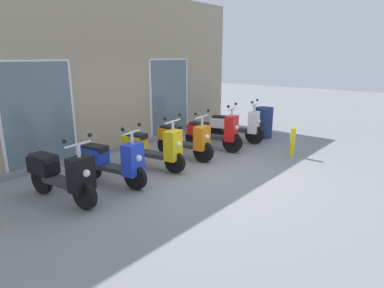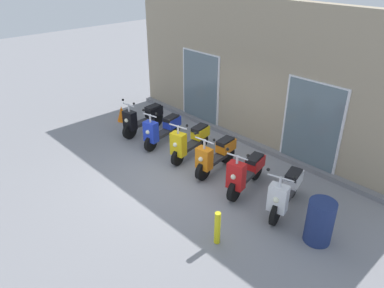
# 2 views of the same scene
# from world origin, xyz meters

# --- Properties ---
(ground_plane) EXTENTS (40.00, 40.00, 0.00)m
(ground_plane) POSITION_xyz_m (0.00, 0.00, 0.00)
(ground_plane) COLOR gray
(storefront_facade) EXTENTS (9.37, 0.50, 3.99)m
(storefront_facade) POSITION_xyz_m (-0.00, 2.89, 1.93)
(storefront_facade) COLOR gray
(storefront_facade) RESTS_ON ground_plane
(scooter_black) EXTENTS (0.57, 1.63, 1.20)m
(scooter_black) POSITION_xyz_m (-2.57, 0.87, 0.48)
(scooter_black) COLOR black
(scooter_black) RESTS_ON ground_plane
(scooter_blue) EXTENTS (0.65, 1.53, 1.20)m
(scooter_blue) POSITION_xyz_m (-1.57, 0.82, 0.47)
(scooter_blue) COLOR black
(scooter_blue) RESTS_ON ground_plane
(scooter_yellow) EXTENTS (0.70, 1.58, 1.23)m
(scooter_yellow) POSITION_xyz_m (-0.47, 0.88, 0.48)
(scooter_yellow) COLOR black
(scooter_yellow) RESTS_ON ground_plane
(scooter_orange) EXTENTS (0.62, 1.54, 1.19)m
(scooter_orange) POSITION_xyz_m (0.52, 0.86, 0.46)
(scooter_orange) COLOR black
(scooter_orange) RESTS_ON ground_plane
(scooter_red) EXTENTS (0.67, 1.57, 1.24)m
(scooter_red) POSITION_xyz_m (1.56, 0.77, 0.46)
(scooter_red) COLOR black
(scooter_red) RESTS_ON ground_plane
(scooter_white) EXTENTS (0.77, 1.61, 1.23)m
(scooter_white) POSITION_xyz_m (2.64, 0.79, 0.47)
(scooter_white) COLOR black
(scooter_white) RESTS_ON ground_plane
(trash_bin) EXTENTS (0.52, 0.52, 0.90)m
(trash_bin) POSITION_xyz_m (3.63, 0.44, 0.45)
(trash_bin) COLOR navy
(trash_bin) RESTS_ON ground_plane
(curb_bollard) EXTENTS (0.12, 0.12, 0.70)m
(curb_bollard) POSITION_xyz_m (2.35, -1.01, 0.35)
(curb_bollard) COLOR yellow
(curb_bollard) RESTS_ON ground_plane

